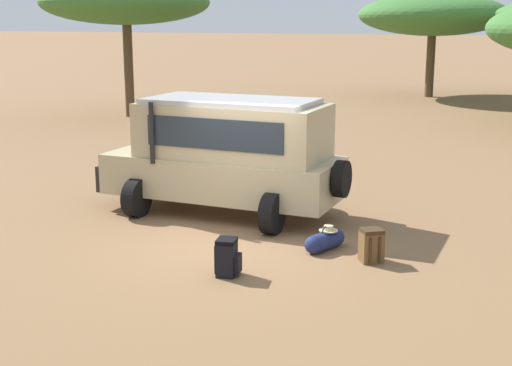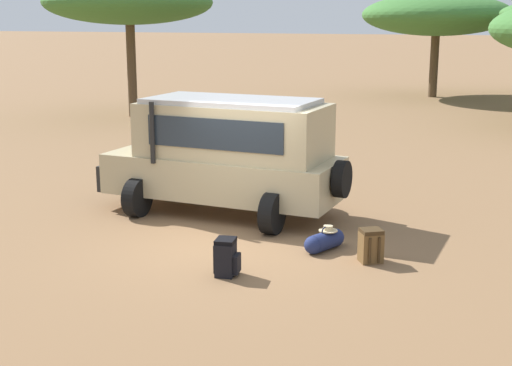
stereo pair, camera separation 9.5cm
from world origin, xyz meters
The scene contains 7 objects.
ground_plane centered at (0.00, 0.00, 0.00)m, with size 320.00×320.00×0.00m, color olive.
safari_vehicle centered at (-0.77, 1.91, 1.29)m, with size 5.41×2.92×2.44m.
backpack_beside_front_wheel centered at (2.68, -0.07, 0.28)m, with size 0.48×0.49×0.58m.
backpack_cluster_center centered at (0.65, -1.53, 0.30)m, with size 0.44×0.41×0.61m.
duffel_bag_low_black_case centered at (1.79, 0.26, 0.17)m, with size 0.58×0.89×0.43m.
acacia_tree_far_left centered at (-10.34, 14.45, 4.62)m, with size 6.67×7.33×5.53m.
acacia_tree_left_mid centered at (0.44, 26.44, 4.15)m, with size 7.54×7.57×5.22m.
Camera 2 is at (4.91, -11.53, 4.07)m, focal length 50.00 mm.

